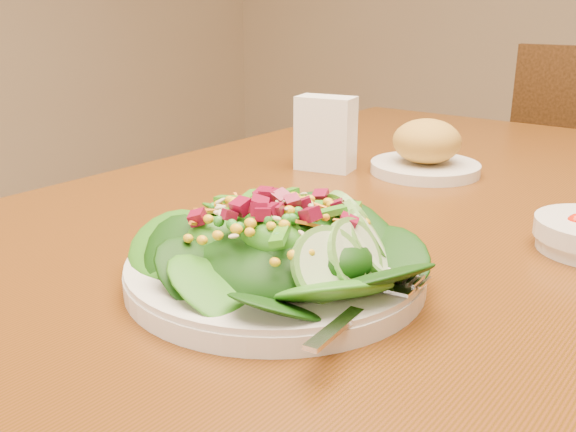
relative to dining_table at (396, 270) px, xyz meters
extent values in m
cube|color=#5F2D11|center=(0.00, 0.00, 0.08)|extent=(0.90, 1.40, 0.04)
cylinder|color=#4C2A0F|center=(-0.39, 0.64, -0.29)|extent=(0.07, 0.07, 0.71)
cylinder|color=#4C2A0F|center=(-0.18, 1.35, -0.44)|extent=(0.04, 0.04, 0.41)
cylinder|color=#4C2A0F|center=(-0.17, 1.00, -0.44)|extent=(0.04, 0.04, 0.41)
cylinder|color=silver|center=(0.03, -0.31, 0.11)|extent=(0.29, 0.29, 0.02)
ellipsoid|color=black|center=(0.03, -0.31, 0.14)|extent=(0.20, 0.20, 0.04)
cube|color=silver|center=(0.15, -0.34, 0.12)|extent=(0.05, 0.18, 0.01)
cylinder|color=silver|center=(-0.04, 0.16, 0.11)|extent=(0.17, 0.17, 0.02)
ellipsoid|color=#B78834|center=(-0.04, 0.16, 0.15)|extent=(0.11, 0.11, 0.07)
cube|color=white|center=(-0.18, 0.09, 0.16)|extent=(0.10, 0.07, 0.12)
cube|color=white|center=(-0.18, 0.09, 0.17)|extent=(0.08, 0.06, 0.10)
camera|label=1|loc=(0.39, -0.75, 0.36)|focal=40.00mm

